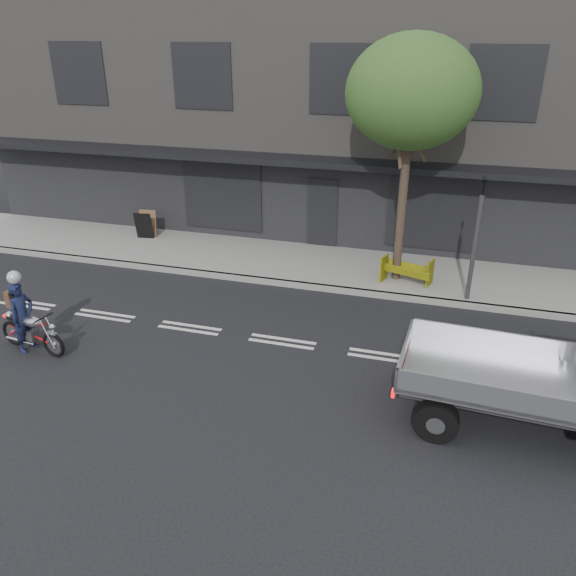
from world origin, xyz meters
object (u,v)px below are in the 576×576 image
(sandwich_board, at_px, (144,226))
(rider, at_px, (23,317))
(street_tree, at_px, (412,93))
(motorcycle, at_px, (31,331))
(traffic_light_pole, at_px, (475,246))
(construction_barrier, at_px, (406,273))

(sandwich_board, bearing_deg, rider, -89.99)
(street_tree, relative_size, motorcycle, 3.57)
(motorcycle, relative_size, rider, 1.12)
(traffic_light_pole, bearing_deg, street_tree, 156.97)
(rider, xyz_separation_m, construction_barrier, (8.05, 5.69, -0.30))
(motorcycle, relative_size, sandwich_board, 2.03)
(street_tree, height_order, rider, street_tree)
(construction_barrier, bearing_deg, street_tree, 124.21)
(motorcycle, bearing_deg, construction_barrier, 44.80)
(traffic_light_pole, xyz_separation_m, rider, (-9.74, -5.30, -0.81))
(motorcycle, bearing_deg, sandwich_board, 108.05)
(street_tree, distance_m, rider, 10.84)
(traffic_light_pole, distance_m, rider, 11.12)
(rider, distance_m, sandwich_board, 7.22)
(motorcycle, xyz_separation_m, rider, (-0.15, 0.00, 0.34))
(traffic_light_pole, relative_size, sandwich_board, 3.75)
(rider, relative_size, construction_barrier, 1.21)
(street_tree, height_order, motorcycle, street_tree)
(motorcycle, xyz_separation_m, sandwich_board, (-1.14, 7.15, 0.11))
(street_tree, distance_m, construction_barrier, 4.77)
(street_tree, relative_size, rider, 4.01)
(rider, bearing_deg, motorcycle, -81.01)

